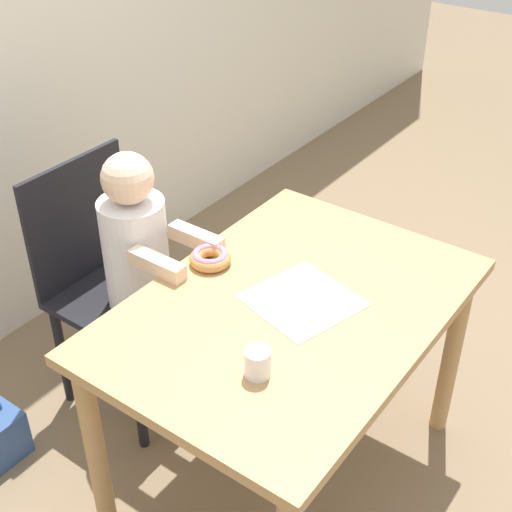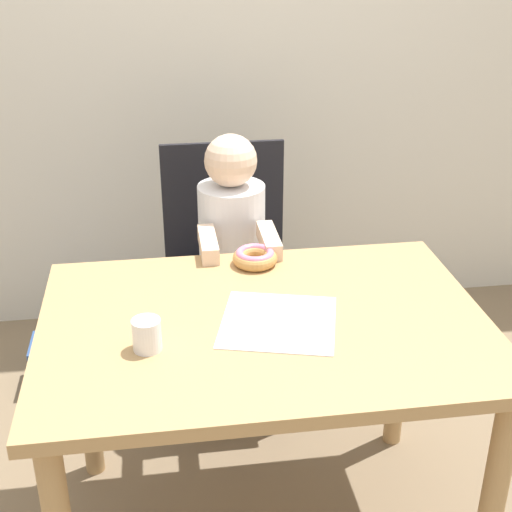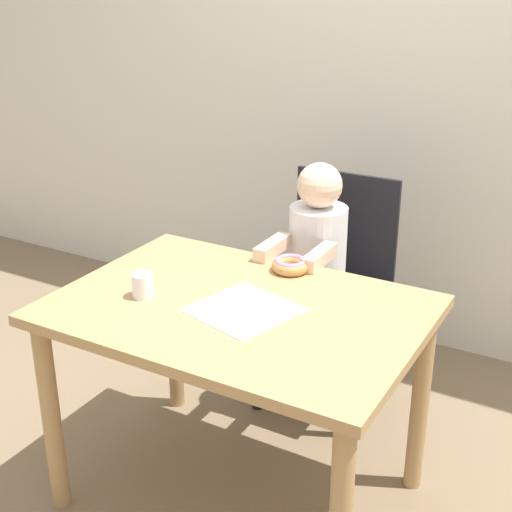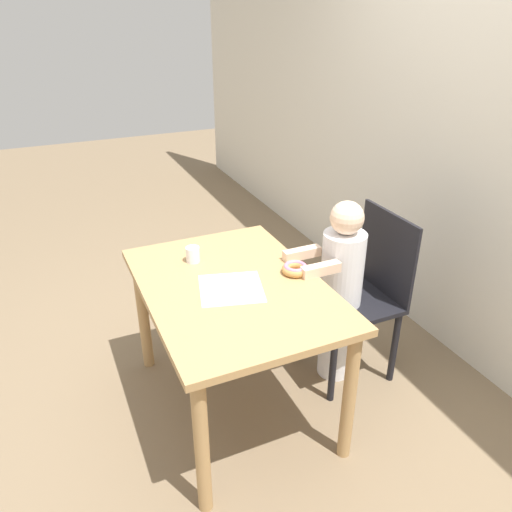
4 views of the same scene
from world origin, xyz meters
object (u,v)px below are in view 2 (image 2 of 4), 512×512
child_figure (233,279)px  handbag (75,358)px  donut (255,257)px  chair (229,273)px  cup (147,335)px

child_figure → handbag: bearing=156.8°
handbag → donut: bearing=-41.0°
chair → cup: size_ratio=11.86×
handbag → child_figure: bearing=-23.2°
handbag → cup: size_ratio=4.04×
donut → child_figure: bearing=96.7°
child_figure → cup: 0.79m
chair → handbag: bearing=168.6°
chair → cup: (-0.28, -0.83, 0.28)m
donut → handbag: bearing=139.0°
chair → donut: size_ratio=7.11×
donut → cup: size_ratio=1.67×
donut → chair: bearing=94.6°
cup → chair: bearing=71.4°
donut → cup: 0.51m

